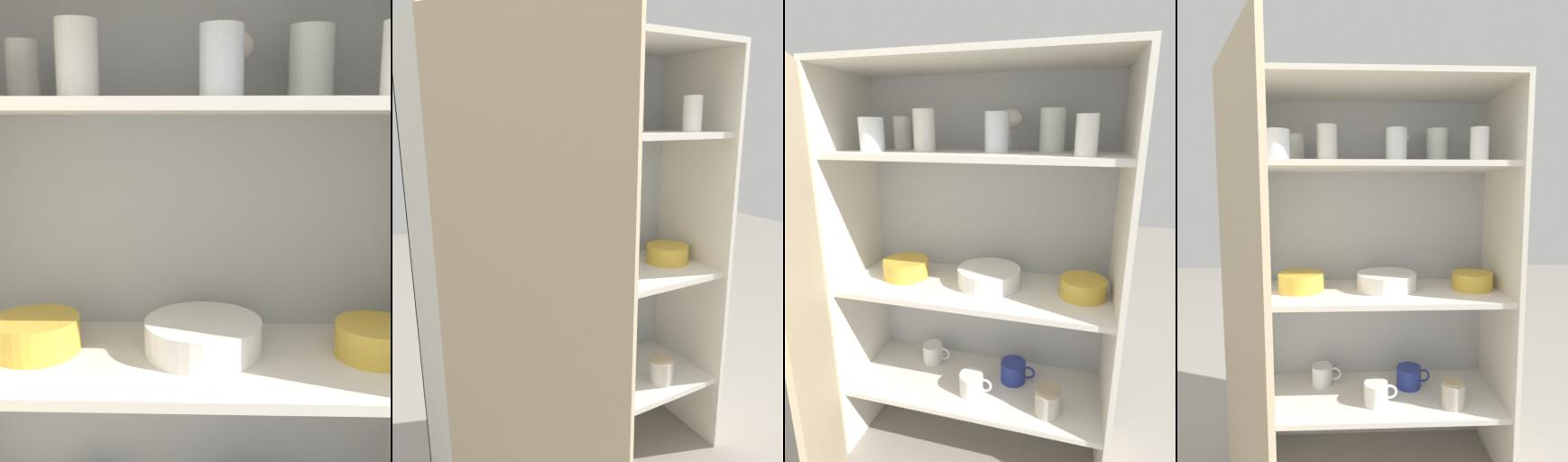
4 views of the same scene
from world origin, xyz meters
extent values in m
cube|color=#B2B7BC|center=(0.00, 0.36, 0.71)|extent=(0.97, 0.02, 1.43)
cube|color=silver|center=(-0.48, 0.18, 0.71)|extent=(0.02, 0.39, 1.43)
cube|color=silver|center=(0.48, 0.18, 0.71)|extent=(0.02, 0.39, 1.43)
cube|color=silver|center=(0.00, 0.18, 1.44)|extent=(0.97, 0.39, 0.02)
cube|color=silver|center=(0.00, 0.18, 0.27)|extent=(0.93, 0.35, 0.02)
cube|color=silver|center=(0.00, 0.18, 0.69)|extent=(0.93, 0.35, 0.02)
cube|color=silver|center=(0.00, 0.18, 1.16)|extent=(0.93, 0.35, 0.02)
cube|color=tan|center=(-0.36, -0.23, 0.71)|extent=(0.25, 0.43, 1.43)
cylinder|color=white|center=(-0.33, 0.12, 1.22)|extent=(0.08, 0.08, 0.11)
cylinder|color=white|center=(-0.17, 0.17, 1.24)|extent=(0.07, 0.07, 0.13)
cylinder|color=white|center=(0.24, 0.25, 1.24)|extent=(0.08, 0.08, 0.14)
cylinder|color=white|center=(0.08, 0.17, 1.23)|extent=(0.08, 0.08, 0.12)
cylinder|color=white|center=(0.34, 0.07, 1.22)|extent=(0.06, 0.06, 0.11)
cylinder|color=white|center=(-0.30, 0.26, 1.23)|extent=(0.06, 0.06, 0.12)
cylinder|color=silver|center=(0.10, 0.28, 1.17)|extent=(0.07, 0.07, 0.01)
cylinder|color=silver|center=(0.10, 0.28, 1.21)|extent=(0.01, 0.01, 0.07)
ellipsoid|color=silver|center=(0.10, 0.28, 1.27)|extent=(0.08, 0.08, 0.06)
cylinder|color=white|center=(0.04, 0.20, 0.70)|extent=(0.23, 0.23, 0.01)
cylinder|color=white|center=(0.04, 0.20, 0.71)|extent=(0.23, 0.23, 0.01)
cylinder|color=white|center=(0.04, 0.20, 0.72)|extent=(0.23, 0.23, 0.01)
cylinder|color=white|center=(0.04, 0.20, 0.73)|extent=(0.23, 0.23, 0.01)
cylinder|color=white|center=(0.04, 0.20, 0.74)|extent=(0.23, 0.23, 0.01)
cylinder|color=white|center=(0.04, 0.20, 0.75)|extent=(0.23, 0.23, 0.01)
cylinder|color=white|center=(0.04, 0.20, 0.75)|extent=(0.23, 0.23, 0.01)
cylinder|color=gold|center=(-0.28, 0.19, 0.73)|extent=(0.17, 0.17, 0.07)
torus|color=gold|center=(-0.28, 0.19, 0.76)|extent=(0.17, 0.17, 0.01)
cylinder|color=gold|center=(0.37, 0.19, 0.73)|extent=(0.15, 0.15, 0.06)
torus|color=gold|center=(0.37, 0.19, 0.76)|extent=(0.15, 0.15, 0.01)
cylinder|color=#283893|center=(0.14, 0.23, 0.32)|extent=(0.10, 0.10, 0.08)
torus|color=#283893|center=(0.20, 0.23, 0.33)|extent=(0.05, 0.01, 0.05)
cylinder|color=white|center=(0.00, 0.12, 0.32)|extent=(0.09, 0.09, 0.08)
torus|color=white|center=(0.05, 0.12, 0.33)|extent=(0.05, 0.01, 0.05)
cylinder|color=white|center=(-0.21, 0.26, 0.32)|extent=(0.08, 0.08, 0.08)
torus|color=white|center=(-0.16, 0.26, 0.33)|extent=(0.05, 0.01, 0.05)
cylinder|color=beige|center=(0.28, 0.09, 0.33)|extent=(0.09, 0.09, 0.09)
cylinder|color=tan|center=(0.28, 0.09, 0.38)|extent=(0.07, 0.07, 0.01)
camera|label=1|loc=(0.06, -0.78, 1.13)|focal=42.00mm
camera|label=2|loc=(-0.69, -1.02, 1.21)|focal=35.00mm
camera|label=3|loc=(0.33, -0.97, 1.24)|focal=28.00mm
camera|label=4|loc=(-0.06, -1.15, 1.06)|focal=28.00mm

